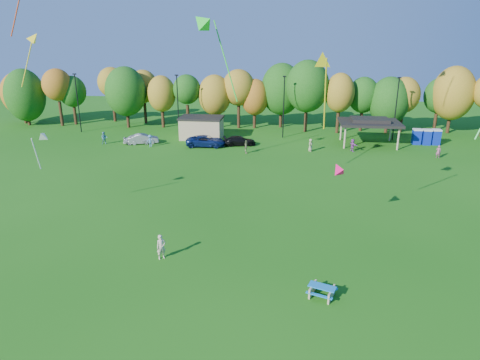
# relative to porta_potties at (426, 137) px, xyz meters

# --- Properties ---
(ground) EXTENTS (160.00, 160.00, 0.00)m
(ground) POSITION_rel_porta_potties_xyz_m (-22.16, -38.13, -1.10)
(ground) COLOR #19600F
(ground) RESTS_ON ground
(tree_line) EXTENTS (93.57, 10.55, 11.15)m
(tree_line) POSITION_rel_porta_potties_xyz_m (-23.19, 7.39, 4.82)
(tree_line) COLOR black
(tree_line) RESTS_ON ground
(lamp_posts) EXTENTS (64.50, 0.25, 9.09)m
(lamp_posts) POSITION_rel_porta_potties_xyz_m (-20.16, 1.87, 3.80)
(lamp_posts) COLOR black
(lamp_posts) RESTS_ON ground
(utility_building) EXTENTS (6.30, 4.30, 3.25)m
(utility_building) POSITION_rel_porta_potties_xyz_m (-32.16, -0.13, 0.54)
(utility_building) COLOR tan
(utility_building) RESTS_ON ground
(pavilion) EXTENTS (8.20, 6.20, 3.77)m
(pavilion) POSITION_rel_porta_potties_xyz_m (-8.16, -1.13, 2.13)
(pavilion) COLOR tan
(pavilion) RESTS_ON ground
(porta_potties) EXTENTS (3.75, 1.30, 2.18)m
(porta_potties) POSITION_rel_porta_potties_xyz_m (0.00, 0.00, 0.00)
(porta_potties) COLOR #0C249E
(porta_potties) RESTS_ON ground
(picnic_table) EXTENTS (1.95, 1.79, 0.69)m
(picnic_table) POSITION_rel_porta_potties_xyz_m (-16.77, -39.24, -0.70)
(picnic_table) COLOR tan
(picnic_table) RESTS_ON ground
(kite_flyer) EXTENTS (0.78, 0.74, 1.78)m
(kite_flyer) POSITION_rel_porta_potties_xyz_m (-27.56, -35.97, -0.21)
(kite_flyer) COLOR beige
(kite_flyer) RESTS_ON ground
(car_a) EXTENTS (4.17, 2.56, 1.33)m
(car_a) POSITION_rel_porta_potties_xyz_m (-40.53, -4.58, -0.43)
(car_a) COLOR silver
(car_a) RESTS_ON ground
(car_b) EXTENTS (4.46, 2.75, 1.39)m
(car_b) POSITION_rel_porta_potties_xyz_m (-39.74, -4.32, -0.40)
(car_b) COLOR gray
(car_b) RESTS_ON ground
(car_c) EXTENTS (5.56, 2.78, 1.51)m
(car_c) POSITION_rel_porta_potties_xyz_m (-30.60, -4.86, -0.34)
(car_c) COLOR navy
(car_c) RESTS_ON ground
(car_d) EXTENTS (4.77, 2.74, 1.30)m
(car_d) POSITION_rel_porta_potties_xyz_m (-26.05, -3.70, -0.45)
(car_d) COLOR black
(car_d) RESTS_ON ground
(far_person_0) EXTENTS (1.23, 1.04, 1.66)m
(far_person_0) POSITION_rel_porta_potties_xyz_m (-38.22, -5.92, -0.27)
(far_person_0) COLOR #4F81AE
(far_person_0) RESTS_ON ground
(far_person_1) EXTENTS (0.62, 1.09, 1.75)m
(far_person_1) POSITION_rel_porta_potties_xyz_m (-24.70, -7.83, -0.22)
(far_person_1) COLOR olive
(far_person_1) RESTS_ON ground
(far_person_2) EXTENTS (0.65, 0.48, 1.63)m
(far_person_2) POSITION_rel_porta_potties_xyz_m (-0.48, -7.05, -0.28)
(far_person_2) COLOR #A44D73
(far_person_2) RESTS_ON ground
(far_person_3) EXTENTS (0.78, 0.96, 1.70)m
(far_person_3) POSITION_rel_porta_potties_xyz_m (-16.31, -5.76, -0.25)
(far_person_3) COLOR #999769
(far_person_3) RESTS_ON ground
(far_person_4) EXTENTS (1.20, 1.61, 1.69)m
(far_person_4) POSITION_rel_porta_potties_xyz_m (-10.76, -5.02, -0.25)
(far_person_4) COLOR purple
(far_person_4) RESTS_ON ground
(far_person_5) EXTENTS (1.05, 0.94, 1.77)m
(far_person_5) POSITION_rel_porta_potties_xyz_m (-45.11, -5.30, -0.21)
(far_person_5) COLOR teal
(far_person_5) RESTS_ON ground
(kite_3) EXTENTS (1.51, 1.61, 1.30)m
(kite_3) POSITION_rel_porta_potties_xyz_m (-15.29, -29.95, 4.07)
(kite_3) COLOR #E90C5E
(kite_4) EXTENTS (1.10, 2.08, 3.35)m
(kite_4) POSITION_rel_porta_potties_xyz_m (-39.22, -29.49, 5.78)
(kite_4) COLOR white
(kite_7) EXTENTS (3.11, 1.63, 5.31)m
(kite_7) POSITION_rel_porta_potties_xyz_m (-43.19, -22.08, 13.29)
(kite_7) COLOR yellow
(kite_11) EXTENTS (4.18, 2.79, 7.46)m
(kite_11) POSITION_rel_porta_potties_xyz_m (-26.49, -25.45, 14.60)
(kite_11) COLOR #1BCF26
(kite_13) EXTENTS (1.40, 3.26, 5.42)m
(kite_13) POSITION_rel_porta_potties_xyz_m (-17.07, -31.98, 12.17)
(kite_13) COLOR gold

